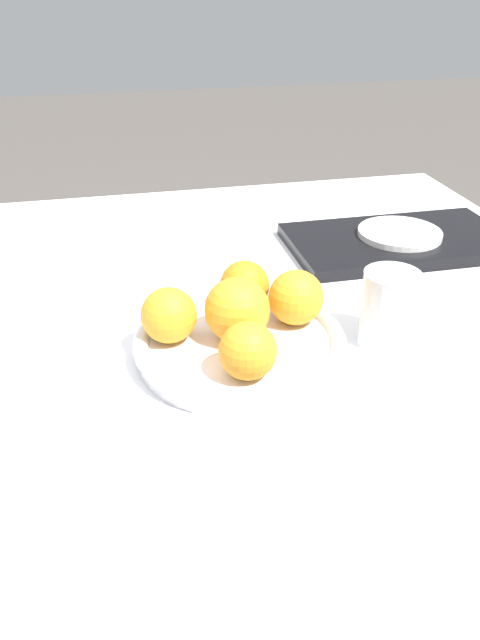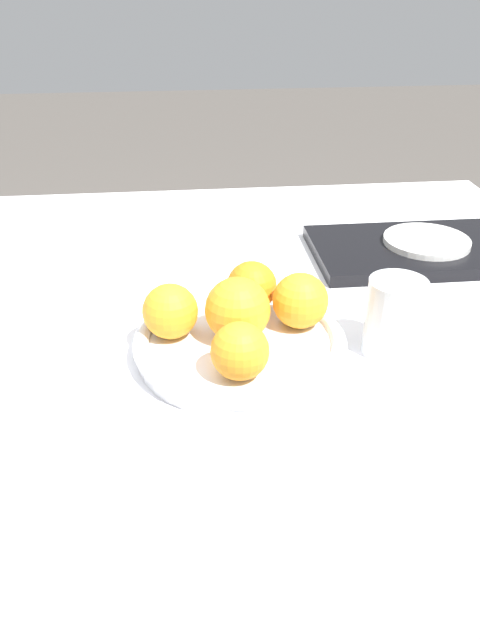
% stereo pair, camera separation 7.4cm
% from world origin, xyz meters
% --- Properties ---
extents(ground_plane, '(12.00, 12.00, 0.00)m').
position_xyz_m(ground_plane, '(0.00, 0.00, 0.00)').
color(ground_plane, '#4C4742').
extents(table, '(1.46, 0.81, 0.77)m').
position_xyz_m(table, '(0.00, 0.00, 0.39)').
color(table, white).
rests_on(table, ground_plane).
extents(fruit_platter, '(0.26, 0.26, 0.03)m').
position_xyz_m(fruit_platter, '(0.16, -0.24, 0.79)').
color(fruit_platter, silver).
rests_on(fruit_platter, table).
extents(orange_0, '(0.07, 0.07, 0.07)m').
position_xyz_m(orange_0, '(0.23, -0.21, 0.83)').
color(orange_0, orange).
rests_on(orange_0, fruit_platter).
extents(orange_1, '(0.08, 0.08, 0.08)m').
position_xyz_m(orange_1, '(0.15, -0.23, 0.83)').
color(orange_1, orange).
rests_on(orange_1, fruit_platter).
extents(orange_2, '(0.06, 0.06, 0.06)m').
position_xyz_m(orange_2, '(0.15, -0.31, 0.82)').
color(orange_2, orange).
rests_on(orange_2, fruit_platter).
extents(orange_3, '(0.07, 0.07, 0.07)m').
position_xyz_m(orange_3, '(0.18, -0.16, 0.82)').
color(orange_3, orange).
rests_on(orange_3, fruit_platter).
extents(orange_4, '(0.07, 0.07, 0.07)m').
position_xyz_m(orange_4, '(0.07, -0.22, 0.83)').
color(orange_4, orange).
rests_on(orange_4, fruit_platter).
extents(water_glass, '(0.07, 0.07, 0.10)m').
position_xyz_m(water_glass, '(0.34, -0.25, 0.82)').
color(water_glass, silver).
rests_on(water_glass, table).
extents(serving_tray, '(0.37, 0.20, 0.02)m').
position_xyz_m(serving_tray, '(0.49, 0.03, 0.78)').
color(serving_tray, black).
rests_on(serving_tray, table).
extents(side_plate, '(0.14, 0.14, 0.01)m').
position_xyz_m(side_plate, '(0.49, 0.03, 0.80)').
color(side_plate, silver).
rests_on(side_plate, serving_tray).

